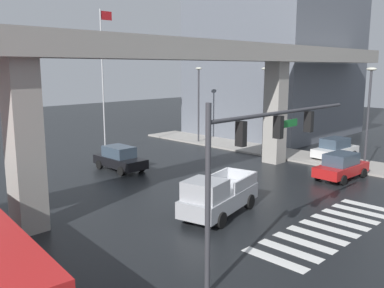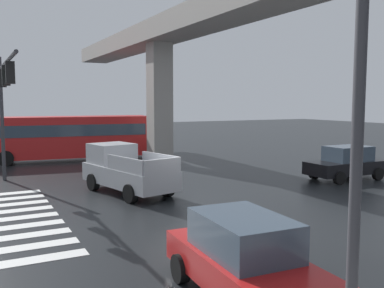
% 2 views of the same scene
% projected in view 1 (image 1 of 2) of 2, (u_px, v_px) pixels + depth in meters
% --- Properties ---
extents(ground_plane, '(120.00, 120.00, 0.00)m').
position_uv_depth(ground_plane, '(226.00, 199.00, 23.35)').
color(ground_plane, black).
extents(crosswalk_stripes, '(9.35, 2.80, 0.01)m').
position_uv_depth(crosswalk_stripes, '(329.00, 228.00, 19.08)').
color(crosswalk_stripes, silver).
rests_on(crosswalk_stripes, ground).
extents(elevated_overpass, '(51.30, 2.35, 8.85)m').
position_uv_depth(elevated_overpass, '(184.00, 61.00, 24.28)').
color(elevated_overpass, '#9E9991').
rests_on(elevated_overpass, ground).
extents(sidewalk_east, '(4.00, 36.00, 0.15)m').
position_uv_depth(sidewalk_east, '(310.00, 158.00, 33.68)').
color(sidewalk_east, '#9E9991').
rests_on(sidewalk_east, ground).
extents(pickup_truck, '(5.39, 2.98, 2.08)m').
position_uv_depth(pickup_truck, '(217.00, 197.00, 20.52)').
color(pickup_truck, '#A8AAAF').
rests_on(pickup_truck, ground).
extents(sedan_black, '(1.99, 4.31, 1.72)m').
position_uv_depth(sedan_black, '(120.00, 158.00, 29.77)').
color(sedan_black, black).
rests_on(sedan_black, ground).
extents(sedan_white, '(4.43, 2.23, 1.72)m').
position_uv_depth(sedan_white, '(335.00, 149.00, 33.33)').
color(sedan_white, silver).
rests_on(sedan_white, ground).
extents(sedan_red, '(4.38, 2.13, 1.72)m').
position_uv_depth(sedan_red, '(341.00, 166.00, 27.44)').
color(sedan_red, red).
rests_on(sedan_red, ground).
extents(traffic_signal_mast, '(8.69, 0.32, 6.20)m').
position_uv_depth(traffic_signal_mast, '(260.00, 145.00, 14.66)').
color(traffic_signal_mast, '#38383D').
rests_on(traffic_signal_mast, ground).
extents(street_lamp_near_corner, '(0.44, 0.70, 7.24)m').
position_uv_depth(street_lamp_near_corner, '(369.00, 107.00, 28.65)').
color(street_lamp_near_corner, '#38383D').
rests_on(street_lamp_near_corner, ground).
extents(street_lamp_mid_block, '(0.44, 0.70, 7.24)m').
position_uv_depth(street_lamp_mid_block, '(264.00, 100.00, 34.61)').
color(street_lamp_mid_block, '#38383D').
rests_on(street_lamp_mid_block, ground).
extents(street_lamp_far_north, '(0.44, 0.70, 7.24)m').
position_uv_depth(street_lamp_far_north, '(199.00, 96.00, 39.84)').
color(street_lamp_far_north, '#38383D').
rests_on(street_lamp_far_north, ground).
extents(fire_hydrant, '(0.24, 0.24, 0.85)m').
position_uv_depth(fire_hydrant, '(349.00, 164.00, 29.76)').
color(fire_hydrant, red).
rests_on(fire_hydrant, ground).
extents(flagpole, '(1.16, 0.12, 11.91)m').
position_uv_depth(flagpole, '(103.00, 73.00, 34.90)').
color(flagpole, silver).
rests_on(flagpole, ground).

